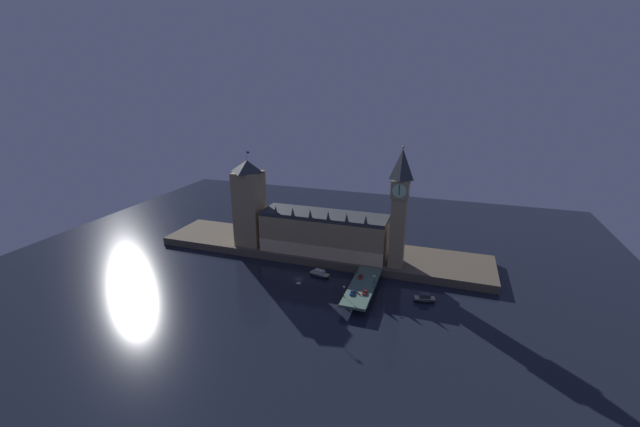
{
  "coord_description": "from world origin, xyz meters",
  "views": [
    {
      "loc": [
        77.4,
        -190.54,
        108.83
      ],
      "look_at": [
        6.57,
        20.0,
        34.96
      ],
      "focal_mm": 22.0,
      "sensor_mm": 36.0,
      "label": 1
    }
  ],
  "objects_px": {
    "street_lamp_mid": "(374,280)",
    "street_lamp_far": "(357,265)",
    "victoria_tower": "(249,203)",
    "car_southbound_lead": "(365,292)",
    "boat_upstream": "(320,274)",
    "car_northbound_trail": "(352,293)",
    "clock_tower": "(399,205)",
    "pedestrian_mid_walk": "(375,282)",
    "street_lamp_near": "(344,290)",
    "pedestrian_far_rail": "(357,272)",
    "car_northbound_lead": "(360,277)",
    "boat_downstream": "(425,299)"
  },
  "relations": [
    {
      "from": "street_lamp_mid",
      "to": "street_lamp_far",
      "type": "distance_m",
      "value": 19.43
    },
    {
      "from": "victoria_tower",
      "to": "car_southbound_lead",
      "type": "distance_m",
      "value": 102.02
    },
    {
      "from": "boat_upstream",
      "to": "car_northbound_trail",
      "type": "bearing_deg",
      "value": -41.75
    },
    {
      "from": "clock_tower",
      "to": "victoria_tower",
      "type": "relative_size",
      "value": 1.14
    },
    {
      "from": "pedestrian_mid_walk",
      "to": "street_lamp_far",
      "type": "distance_m",
      "value": 16.68
    },
    {
      "from": "street_lamp_near",
      "to": "street_lamp_mid",
      "type": "bearing_deg",
      "value": 49.26
    },
    {
      "from": "car_northbound_trail",
      "to": "car_southbound_lead",
      "type": "height_order",
      "value": "car_southbound_lead"
    },
    {
      "from": "pedestrian_mid_walk",
      "to": "pedestrian_far_rail",
      "type": "relative_size",
      "value": 1.03
    },
    {
      "from": "victoria_tower",
      "to": "pedestrian_far_rail",
      "type": "relative_size",
      "value": 39.4
    },
    {
      "from": "clock_tower",
      "to": "pedestrian_mid_walk",
      "type": "xyz_separation_m",
      "value": [
        -7.36,
        -26.74,
        -36.71
      ]
    },
    {
      "from": "victoria_tower",
      "to": "car_northbound_lead",
      "type": "relative_size",
      "value": 14.46
    },
    {
      "from": "clock_tower",
      "to": "car_northbound_trail",
      "type": "bearing_deg",
      "value": -111.57
    },
    {
      "from": "victoria_tower",
      "to": "car_southbound_lead",
      "type": "height_order",
      "value": "victoria_tower"
    },
    {
      "from": "car_southbound_lead",
      "to": "boat_upstream",
      "type": "xyz_separation_m",
      "value": [
        -31.49,
        20.46,
        -4.67
      ]
    },
    {
      "from": "car_northbound_trail",
      "to": "pedestrian_far_rail",
      "type": "relative_size",
      "value": 2.94
    },
    {
      "from": "clock_tower",
      "to": "car_southbound_lead",
      "type": "relative_size",
      "value": 16.03
    },
    {
      "from": "street_lamp_mid",
      "to": "street_lamp_near",
      "type": "bearing_deg",
      "value": -130.74
    },
    {
      "from": "pedestrian_far_rail",
      "to": "street_lamp_mid",
      "type": "bearing_deg",
      "value": -46.15
    },
    {
      "from": "clock_tower",
      "to": "victoria_tower",
      "type": "xyz_separation_m",
      "value": [
        -98.61,
        4.3,
        -9.38
      ]
    },
    {
      "from": "pedestrian_mid_walk",
      "to": "pedestrian_far_rail",
      "type": "bearing_deg",
      "value": 143.26
    },
    {
      "from": "victoria_tower",
      "to": "boat_downstream",
      "type": "height_order",
      "value": "victoria_tower"
    },
    {
      "from": "clock_tower",
      "to": "street_lamp_near",
      "type": "distance_m",
      "value": 59.84
    },
    {
      "from": "car_northbound_lead",
      "to": "pedestrian_far_rail",
      "type": "bearing_deg",
      "value": 122.79
    },
    {
      "from": "car_northbound_lead",
      "to": "car_southbound_lead",
      "type": "distance_m",
      "value": 17.36
    },
    {
      "from": "car_northbound_lead",
      "to": "pedestrian_mid_walk",
      "type": "bearing_deg",
      "value": -25.55
    },
    {
      "from": "clock_tower",
      "to": "victoria_tower",
      "type": "bearing_deg",
      "value": 177.51
    },
    {
      "from": "victoria_tower",
      "to": "boat_upstream",
      "type": "height_order",
      "value": "victoria_tower"
    },
    {
      "from": "pedestrian_mid_walk",
      "to": "car_northbound_lead",
      "type": "bearing_deg",
      "value": 154.45
    },
    {
      "from": "car_northbound_lead",
      "to": "car_southbound_lead",
      "type": "bearing_deg",
      "value": -69.99
    },
    {
      "from": "pedestrian_mid_walk",
      "to": "street_lamp_mid",
      "type": "bearing_deg",
      "value": -84.17
    },
    {
      "from": "clock_tower",
      "to": "street_lamp_near",
      "type": "bearing_deg",
      "value": -113.4
    },
    {
      "from": "car_northbound_lead",
      "to": "pedestrian_mid_walk",
      "type": "distance_m",
      "value": 9.88
    },
    {
      "from": "clock_tower",
      "to": "pedestrian_mid_walk",
      "type": "height_order",
      "value": "clock_tower"
    },
    {
      "from": "boat_downstream",
      "to": "victoria_tower",
      "type": "bearing_deg",
      "value": 165.01
    },
    {
      "from": "pedestrian_far_rail",
      "to": "street_lamp_near",
      "type": "height_order",
      "value": "street_lamp_near"
    },
    {
      "from": "car_northbound_lead",
      "to": "boat_upstream",
      "type": "xyz_separation_m",
      "value": [
        -25.55,
        4.14,
        -4.66
      ]
    },
    {
      "from": "boat_upstream",
      "to": "car_southbound_lead",
      "type": "bearing_deg",
      "value": -33.01
    },
    {
      "from": "boat_upstream",
      "to": "street_lamp_far",
      "type": "bearing_deg",
      "value": 6.18
    },
    {
      "from": "pedestrian_mid_walk",
      "to": "boat_downstream",
      "type": "bearing_deg",
      "value": -1.21
    },
    {
      "from": "pedestrian_far_rail",
      "to": "street_lamp_mid",
      "type": "xyz_separation_m",
      "value": [
        12.28,
        -12.79,
        3.54
      ]
    },
    {
      "from": "car_northbound_trail",
      "to": "pedestrian_mid_walk",
      "type": "height_order",
      "value": "pedestrian_mid_walk"
    },
    {
      "from": "clock_tower",
      "to": "boat_downstream",
      "type": "xyz_separation_m",
      "value": [
        19.44,
        -27.31,
        -41.49
      ]
    },
    {
      "from": "car_southbound_lead",
      "to": "street_lamp_near",
      "type": "xyz_separation_m",
      "value": [
        -9.31,
        -6.58,
        3.21
      ]
    },
    {
      "from": "street_lamp_mid",
      "to": "car_northbound_trail",
      "type": "bearing_deg",
      "value": -131.59
    },
    {
      "from": "pedestrian_mid_walk",
      "to": "pedestrian_far_rail",
      "type": "xyz_separation_m",
      "value": [
        -11.88,
        8.87,
        -0.03
      ]
    },
    {
      "from": "car_northbound_trail",
      "to": "street_lamp_near",
      "type": "relative_size",
      "value": 0.76
    },
    {
      "from": "clock_tower",
      "to": "street_lamp_near",
      "type": "height_order",
      "value": "clock_tower"
    },
    {
      "from": "victoria_tower",
      "to": "street_lamp_near",
      "type": "distance_m",
      "value": 96.41
    },
    {
      "from": "car_northbound_lead",
      "to": "street_lamp_near",
      "type": "height_order",
      "value": "street_lamp_near"
    },
    {
      "from": "pedestrian_mid_walk",
      "to": "boat_upstream",
      "type": "relative_size",
      "value": 0.12
    }
  ]
}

